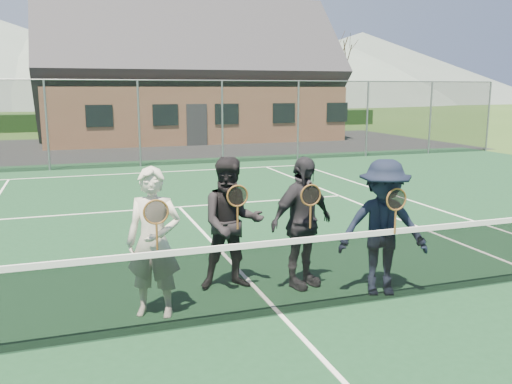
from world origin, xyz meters
TOP-DOWN VIEW (x-y plane):
  - ground at (0.00, 20.00)m, footprint 220.00×220.00m
  - court_surface at (0.00, 0.00)m, footprint 30.00×30.00m
  - tarmac_carpark at (-4.00, 20.00)m, footprint 40.00×12.00m
  - hedge_row at (0.00, 32.00)m, footprint 40.00×1.20m
  - hill_centre at (20.00, 95.00)m, footprint 120.00×120.00m
  - hill_east at (55.00, 95.00)m, footprint 90.00×90.00m
  - court_markings at (0.00, 0.00)m, footprint 11.03×23.83m
  - tennis_net at (0.00, 0.00)m, footprint 11.68×0.08m
  - perimeter_fence at (0.00, 13.50)m, footprint 30.07×0.07m
  - clubhouse at (4.00, 24.00)m, footprint 15.60×8.20m
  - tree_c at (2.00, 33.00)m, footprint 3.20×3.20m
  - tree_d at (12.00, 33.00)m, footprint 3.20×3.20m
  - tree_e at (18.00, 33.00)m, footprint 3.20×3.20m
  - player_a at (-1.41, 0.50)m, footprint 0.77×0.66m
  - player_b at (-0.28, 1.10)m, footprint 0.96×0.79m
  - player_c at (0.63, 0.84)m, footprint 1.14×0.78m
  - player_d at (1.52, 0.24)m, footprint 1.32×1.02m

SIDE VIEW (x-z plane):
  - ground at x=0.00m, z-range 0.00..0.00m
  - tarmac_carpark at x=-4.00m, z-range 0.00..0.01m
  - court_surface at x=0.00m, z-range 0.00..0.02m
  - court_markings at x=0.00m, z-range 0.02..0.03m
  - tennis_net at x=0.00m, z-range -0.01..1.09m
  - hedge_row at x=0.00m, z-range 0.00..1.10m
  - player_d at x=1.52m, z-range 0.02..1.82m
  - player_b at x=-0.28m, z-range 0.02..1.82m
  - player_c at x=0.63m, z-range 0.02..1.82m
  - player_a at x=-1.41m, z-range 0.02..1.82m
  - perimeter_fence at x=0.00m, z-range 0.01..3.03m
  - clubhouse at x=4.00m, z-range 0.14..7.84m
  - tree_c at x=2.00m, z-range 1.91..9.68m
  - tree_d at x=12.00m, z-range 1.91..9.68m
  - tree_e at x=18.00m, z-range 1.91..9.68m
  - hill_east at x=55.00m, z-range 0.00..14.00m
  - hill_centre at x=20.00m, z-range 0.00..22.00m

